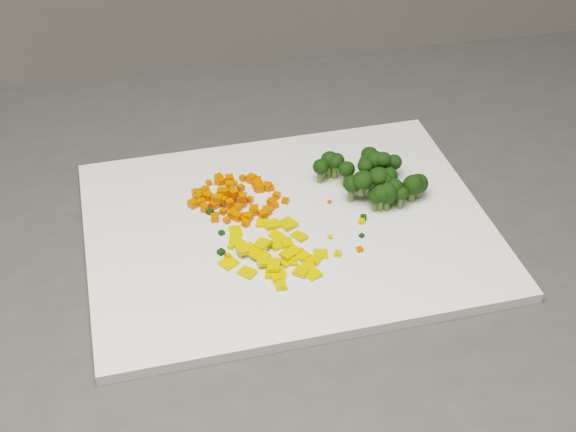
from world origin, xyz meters
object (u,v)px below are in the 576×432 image
object	(u,v)px
cutting_board	(288,228)
pepper_pile	(268,251)
carrot_pile	(235,192)
broccoli_pile	(368,173)

from	to	relation	value
cutting_board	pepper_pile	xyz separation A→B (m)	(-0.03, -0.05, 0.01)
cutting_board	pepper_pile	distance (m)	0.06
carrot_pile	broccoli_pile	world-z (taller)	broccoli_pile
cutting_board	pepper_pile	bearing A→B (deg)	-126.85
carrot_pile	pepper_pile	xyz separation A→B (m)	(0.01, -0.10, -0.01)
carrot_pile	pepper_pile	size ratio (longest dim) A/B	0.86
carrot_pile	broccoli_pile	distance (m)	0.15
carrot_pile	pepper_pile	distance (m)	0.10
pepper_pile	broccoli_pile	xyz separation A→B (m)	(0.13, 0.07, 0.02)
pepper_pile	broccoli_pile	world-z (taller)	broccoli_pile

